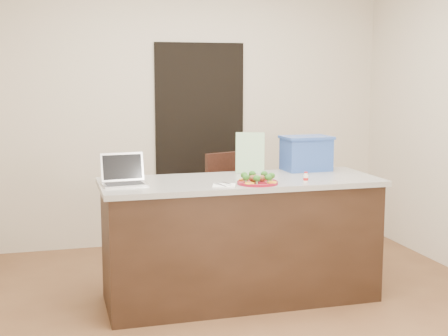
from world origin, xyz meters
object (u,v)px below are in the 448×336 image
object	(u,v)px
napkin	(224,185)
blue_box	(306,153)
laptop	(123,176)
plate	(258,182)
yogurt_bottle	(306,178)
chair	(231,204)
island	(240,239)

from	to	relation	value
napkin	blue_box	size ratio (longest dim) A/B	0.39
laptop	blue_box	distance (m)	1.52
plate	napkin	distance (m)	0.25
napkin	yogurt_bottle	world-z (taller)	yogurt_bottle
napkin	laptop	bearing A→B (deg)	158.77
blue_box	chair	world-z (taller)	blue_box
island	laptop	distance (m)	1.00
napkin	yogurt_bottle	bearing A→B (deg)	-1.74
chair	island	bearing A→B (deg)	-120.63
laptop	plate	bearing A→B (deg)	-19.72
yogurt_bottle	laptop	xyz separation A→B (m)	(-1.27, 0.28, 0.03)
laptop	chair	world-z (taller)	laptop
plate	napkin	xyz separation A→B (m)	(-0.25, -0.01, -0.01)
yogurt_bottle	blue_box	size ratio (longest dim) A/B	0.20
yogurt_bottle	chair	bearing A→B (deg)	105.13
island	chair	size ratio (longest dim) A/B	2.03
island	laptop	xyz separation A→B (m)	(-0.86, 0.02, 0.52)
blue_box	laptop	bearing A→B (deg)	-172.07
chair	plate	bearing A→B (deg)	-114.89
plate	yogurt_bottle	world-z (taller)	yogurt_bottle
plate	chair	xyz separation A→B (m)	(0.08, 0.96, -0.35)
chair	yogurt_bottle	bearing A→B (deg)	-94.77
napkin	yogurt_bottle	size ratio (longest dim) A/B	2.00
island	chair	bearing A→B (deg)	79.26
island	plate	bearing A→B (deg)	-75.87
yogurt_bottle	island	bearing A→B (deg)	148.03
blue_box	island	bearing A→B (deg)	-158.17
plate	yogurt_bottle	xyz separation A→B (m)	(0.35, -0.03, 0.02)
plate	blue_box	distance (m)	0.78
plate	laptop	xyz separation A→B (m)	(-0.92, 0.24, 0.05)
napkin	laptop	size ratio (longest dim) A/B	0.48
napkin	chair	size ratio (longest dim) A/B	0.15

